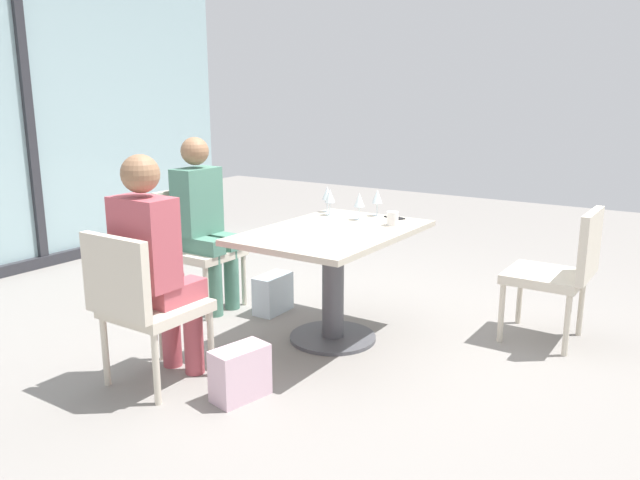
{
  "coord_description": "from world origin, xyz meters",
  "views": [
    {
      "loc": [
        -3.2,
        -2.03,
        1.56
      ],
      "look_at": [
        0.0,
        0.1,
        0.65
      ],
      "focal_mm": 34.87,
      "sensor_mm": 36.0,
      "label": 1
    }
  ],
  "objects_px": {
    "chair_far_left": "(141,300)",
    "handbag_1": "(240,373)",
    "person_near_window": "(204,216)",
    "person_far_left": "(155,259)",
    "chair_front_right": "(562,267)",
    "wine_glass_3": "(330,196)",
    "cell_phone_on_table": "(394,218)",
    "dining_table_main": "(333,259)",
    "coffee_cup": "(393,219)",
    "wine_glass_1": "(377,197)",
    "chair_near_window": "(194,241)",
    "handbag_0": "(273,294)",
    "wine_glass_2": "(327,194)",
    "wine_glass_0": "(359,201)"
  },
  "relations": [
    {
      "from": "wine_glass_3",
      "to": "handbag_1",
      "type": "xyz_separation_m",
      "value": [
        -1.33,
        -0.3,
        -0.72
      ]
    },
    {
      "from": "wine_glass_1",
      "to": "cell_phone_on_table",
      "type": "bearing_deg",
      "value": -92.48
    },
    {
      "from": "chair_far_left",
      "to": "person_far_left",
      "type": "relative_size",
      "value": 0.69
    },
    {
      "from": "chair_front_right",
      "to": "wine_glass_1",
      "type": "bearing_deg",
      "value": 99.92
    },
    {
      "from": "wine_glass_2",
      "to": "dining_table_main",
      "type": "bearing_deg",
      "value": -143.36
    },
    {
      "from": "person_far_left",
      "to": "handbag_0",
      "type": "distance_m",
      "value": 1.35
    },
    {
      "from": "chair_far_left",
      "to": "handbag_0",
      "type": "bearing_deg",
      "value": 6.94
    },
    {
      "from": "chair_far_left",
      "to": "chair_near_window",
      "type": "bearing_deg",
      "value": 33.09
    },
    {
      "from": "person_near_window",
      "to": "wine_glass_0",
      "type": "bearing_deg",
      "value": -71.85
    },
    {
      "from": "chair_far_left",
      "to": "wine_glass_1",
      "type": "xyz_separation_m",
      "value": [
        1.68,
        -0.49,
        0.37
      ]
    },
    {
      "from": "chair_far_left",
      "to": "wine_glass_3",
      "type": "xyz_separation_m",
      "value": [
        1.52,
        -0.2,
        0.37
      ]
    },
    {
      "from": "wine_glass_1",
      "to": "handbag_0",
      "type": "relative_size",
      "value": 0.62
    },
    {
      "from": "wine_glass_3",
      "to": "handbag_1",
      "type": "relative_size",
      "value": 0.62
    },
    {
      "from": "cell_phone_on_table",
      "to": "chair_far_left",
      "type": "bearing_deg",
      "value": -177.3
    },
    {
      "from": "chair_far_left",
      "to": "coffee_cup",
      "type": "relative_size",
      "value": 9.67
    },
    {
      "from": "chair_front_right",
      "to": "wine_glass_3",
      "type": "height_order",
      "value": "wine_glass_3"
    },
    {
      "from": "wine_glass_1",
      "to": "wine_glass_2",
      "type": "distance_m",
      "value": 0.37
    },
    {
      "from": "wine_glass_0",
      "to": "chair_far_left",
      "type": "bearing_deg",
      "value": 162.89
    },
    {
      "from": "person_near_window",
      "to": "wine_glass_1",
      "type": "distance_m",
      "value": 1.26
    },
    {
      "from": "coffee_cup",
      "to": "wine_glass_0",
      "type": "bearing_deg",
      "value": 81.92
    },
    {
      "from": "dining_table_main",
      "to": "coffee_cup",
      "type": "xyz_separation_m",
      "value": [
        0.32,
        -0.25,
        0.24
      ]
    },
    {
      "from": "person_far_left",
      "to": "wine_glass_2",
      "type": "relative_size",
      "value": 6.81
    },
    {
      "from": "person_far_left",
      "to": "wine_glass_1",
      "type": "distance_m",
      "value": 1.65
    },
    {
      "from": "chair_far_left",
      "to": "coffee_cup",
      "type": "distance_m",
      "value": 1.65
    },
    {
      "from": "chair_far_left",
      "to": "handbag_1",
      "type": "distance_m",
      "value": 0.65
    },
    {
      "from": "handbag_1",
      "to": "person_near_window",
      "type": "bearing_deg",
      "value": 61.97
    },
    {
      "from": "wine_glass_1",
      "to": "chair_front_right",
      "type": "bearing_deg",
      "value": -80.08
    },
    {
      "from": "dining_table_main",
      "to": "person_far_left",
      "type": "relative_size",
      "value": 0.98
    },
    {
      "from": "chair_near_window",
      "to": "chair_front_right",
      "type": "distance_m",
      "value": 2.55
    },
    {
      "from": "chair_far_left",
      "to": "wine_glass_2",
      "type": "height_order",
      "value": "wine_glass_2"
    },
    {
      "from": "person_far_left",
      "to": "cell_phone_on_table",
      "type": "distance_m",
      "value": 1.69
    },
    {
      "from": "coffee_cup",
      "to": "handbag_1",
      "type": "distance_m",
      "value": 1.43
    },
    {
      "from": "chair_far_left",
      "to": "handbag_0",
      "type": "height_order",
      "value": "chair_far_left"
    },
    {
      "from": "handbag_0",
      "to": "chair_near_window",
      "type": "bearing_deg",
      "value": 107.12
    },
    {
      "from": "handbag_0",
      "to": "person_near_window",
      "type": "bearing_deg",
      "value": 111.09
    },
    {
      "from": "dining_table_main",
      "to": "chair_far_left",
      "type": "distance_m",
      "value": 1.23
    },
    {
      "from": "chair_far_left",
      "to": "chair_front_right",
      "type": "relative_size",
      "value": 1.0
    },
    {
      "from": "dining_table_main",
      "to": "chair_far_left",
      "type": "xyz_separation_m",
      "value": [
        -1.13,
        0.48,
        -0.04
      ]
    },
    {
      "from": "wine_glass_1",
      "to": "handbag_1",
      "type": "xyz_separation_m",
      "value": [
        -1.49,
        -0.02,
        -0.72
      ]
    },
    {
      "from": "coffee_cup",
      "to": "dining_table_main",
      "type": "bearing_deg",
      "value": 141.93
    },
    {
      "from": "cell_phone_on_table",
      "to": "coffee_cup",
      "type": "bearing_deg",
      "value": -132.96
    },
    {
      "from": "chair_front_right",
      "to": "person_far_left",
      "type": "relative_size",
      "value": 0.69
    },
    {
      "from": "person_far_left",
      "to": "chair_front_right",
      "type": "bearing_deg",
      "value": -43.61
    },
    {
      "from": "chair_front_right",
      "to": "person_near_window",
      "type": "xyz_separation_m",
      "value": [
        -0.76,
        2.33,
        0.2
      ]
    },
    {
      "from": "wine_glass_3",
      "to": "wine_glass_2",
      "type": "bearing_deg",
      "value": 41.75
    },
    {
      "from": "chair_near_window",
      "to": "chair_far_left",
      "type": "distance_m",
      "value": 1.35
    },
    {
      "from": "person_near_window",
      "to": "person_far_left",
      "type": "height_order",
      "value": "same"
    },
    {
      "from": "person_far_left",
      "to": "wine_glass_3",
      "type": "height_order",
      "value": "person_far_left"
    },
    {
      "from": "chair_far_left",
      "to": "coffee_cup",
      "type": "bearing_deg",
      "value": -26.67
    },
    {
      "from": "person_far_left",
      "to": "wine_glass_3",
      "type": "relative_size",
      "value": 6.81
    }
  ]
}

